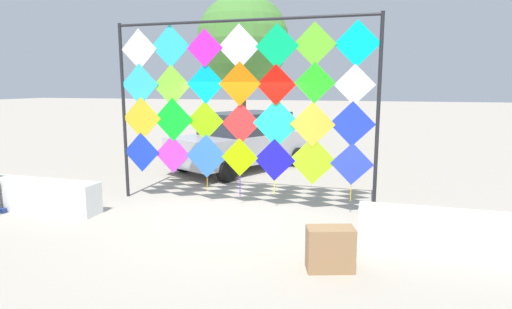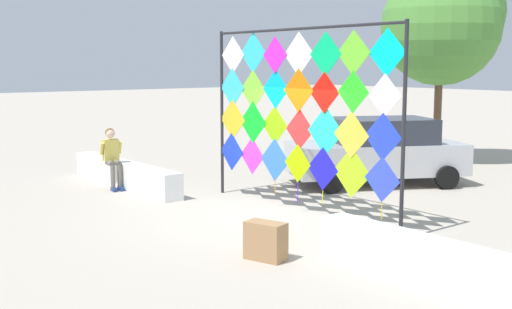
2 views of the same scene
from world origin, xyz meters
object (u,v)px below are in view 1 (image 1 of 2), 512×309
parked_car (243,141)px  kite_display_rack (238,99)px  tree_palm_like (246,39)px  cardboard_box_large (330,249)px

parked_car → kite_display_rack: bearing=-73.3°
kite_display_rack → tree_palm_like: size_ratio=0.91×
kite_display_rack → cardboard_box_large: size_ratio=8.56×
kite_display_rack → parked_car: (-1.10, 3.66, -1.33)m
parked_car → tree_palm_like: tree_palm_like is taller
cardboard_box_large → tree_palm_like: size_ratio=0.11×
parked_car → cardboard_box_large: (3.23, -6.20, -0.54)m
parked_car → tree_palm_like: size_ratio=0.79×
kite_display_rack → parked_car: bearing=106.7°
kite_display_rack → parked_car: 4.05m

